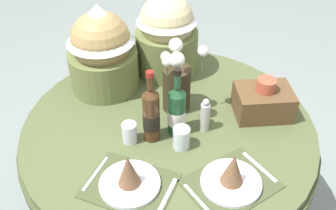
% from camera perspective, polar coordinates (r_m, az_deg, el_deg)
% --- Properties ---
extents(dining_table, '(1.39, 1.39, 0.78)m').
position_cam_1_polar(dining_table, '(1.87, 0.09, -5.65)').
color(dining_table, '#4C5633').
rests_on(dining_table, ground).
extents(place_setting_left, '(0.42, 0.39, 0.16)m').
position_cam_1_polar(place_setting_left, '(1.49, -5.85, -10.83)').
color(place_setting_left, '#41492B').
rests_on(place_setting_left, dining_table).
extents(place_setting_right, '(0.42, 0.39, 0.16)m').
position_cam_1_polar(place_setting_right, '(1.51, 9.60, -10.52)').
color(place_setting_right, '#41492B').
rests_on(place_setting_right, dining_table).
extents(flower_vase, '(0.21, 0.22, 0.40)m').
position_cam_1_polar(flower_vase, '(1.77, 1.29, 3.30)').
color(flower_vase, '#332819').
rests_on(flower_vase, dining_table).
extents(wine_bottle_left, '(0.08, 0.08, 0.34)m').
position_cam_1_polar(wine_bottle_left, '(1.65, 1.31, -0.76)').
color(wine_bottle_left, '#194223').
rests_on(wine_bottle_left, dining_table).
extents(wine_bottle_right, '(0.07, 0.07, 0.35)m').
position_cam_1_polar(wine_bottle_right, '(1.62, -2.55, -1.40)').
color(wine_bottle_right, '#422814').
rests_on(wine_bottle_right, dining_table).
extents(tumbler_near_left, '(0.07, 0.07, 0.10)m').
position_cam_1_polar(tumbler_near_left, '(1.63, 2.02, -4.96)').
color(tumbler_near_left, silver).
rests_on(tumbler_near_left, dining_table).
extents(tumbler_mid, '(0.07, 0.07, 0.10)m').
position_cam_1_polar(tumbler_mid, '(1.67, -5.82, -4.17)').
color(tumbler_mid, silver).
rests_on(tumbler_mid, dining_table).
extents(pepper_mill, '(0.04, 0.04, 0.17)m').
position_cam_1_polar(pepper_mill, '(1.70, 5.58, -1.64)').
color(pepper_mill, '#B7B2AD').
rests_on(pepper_mill, dining_table).
extents(gift_tub_back_left, '(0.35, 0.35, 0.46)m').
position_cam_1_polar(gift_tub_back_left, '(1.91, -9.98, 8.71)').
color(gift_tub_back_left, olive).
rests_on(gift_tub_back_left, dining_table).
extents(gift_tub_back_centre, '(0.33, 0.33, 0.48)m').
position_cam_1_polar(gift_tub_back_centre, '(2.01, -0.20, 11.34)').
color(gift_tub_back_centre, olive).
rests_on(gift_tub_back_centre, dining_table).
extents(woven_basket_side_right, '(0.26, 0.19, 0.20)m').
position_cam_1_polar(woven_basket_side_right, '(1.84, 14.12, 0.59)').
color(woven_basket_side_right, brown).
rests_on(woven_basket_side_right, dining_table).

